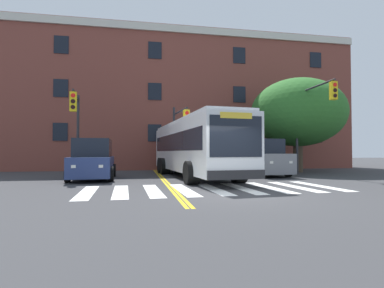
{
  "coord_description": "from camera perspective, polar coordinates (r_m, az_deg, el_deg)",
  "views": [
    {
      "loc": [
        -3.38,
        -9.77,
        1.47
      ],
      "look_at": [
        -0.43,
        6.58,
        1.93
      ],
      "focal_mm": 28.0,
      "sensor_mm": 36.0,
      "label": 1
    }
  ],
  "objects": [
    {
      "name": "lane_line_yellow_inner",
      "position": [
        25.75,
        -7.41,
        -4.83
      ],
      "size": [
        0.12,
        36.0,
        0.01
      ],
      "primitive_type": "cube",
      "color": "gold",
      "rests_on": "ground"
    },
    {
      "name": "crosswalk",
      "position": [
        12.13,
        4.06,
        -8.52
      ],
      "size": [
        10.33,
        4.45,
        0.01
      ],
      "color": "white",
      "rests_on": "ground"
    },
    {
      "name": "traffic_light_near_corner",
      "position": [
        20.2,
        21.6,
        5.73
      ],
      "size": [
        0.34,
        4.21,
        5.93
      ],
      "color": "#28282D",
      "rests_on": "ground"
    },
    {
      "name": "traffic_light_overhead",
      "position": [
        19.05,
        -2.43,
        3.05
      ],
      "size": [
        0.62,
        3.39,
        4.54
      ],
      "color": "#28282D",
      "rests_on": "ground"
    },
    {
      "name": "ground_plane",
      "position": [
        10.44,
        8.89,
        -9.66
      ],
      "size": [
        120.0,
        120.0,
        0.0
      ],
      "primitive_type": "plane",
      "color": "#38383A"
    },
    {
      "name": "building_facade",
      "position": [
        28.44,
        -7.48,
        7.83
      ],
      "size": [
        36.41,
        6.97,
        12.2
      ],
      "color": "brown",
      "rests_on": "ground"
    },
    {
      "name": "car_grey_far_lane",
      "position": [
        19.5,
        12.8,
        -2.68
      ],
      "size": [
        2.57,
        5.11,
        2.27
      ],
      "color": "slate",
      "rests_on": "ground"
    },
    {
      "name": "street_tree_curbside_large",
      "position": [
        23.55,
        19.46,
        5.63
      ],
      "size": [
        9.5,
        9.47,
        6.9
      ],
      "color": "#4C3D2D",
      "rests_on": "ground"
    },
    {
      "name": "lane_line_yellow_outer",
      "position": [
        25.76,
        -7.05,
        -4.83
      ],
      "size": [
        0.12,
        36.0,
        0.01
      ],
      "primitive_type": "cube",
      "color": "gold",
      "rests_on": "ground"
    },
    {
      "name": "car_navy_near_lane",
      "position": [
        17.23,
        -18.28,
        -2.94
      ],
      "size": [
        2.42,
        5.25,
        2.18
      ],
      "color": "navy",
      "rests_on": "ground"
    },
    {
      "name": "traffic_light_far_corner",
      "position": [
        18.36,
        -21.22,
        4.61
      ],
      "size": [
        0.64,
        3.52,
        5.01
      ],
      "color": "#28282D",
      "rests_on": "ground"
    },
    {
      "name": "city_bus",
      "position": [
        17.67,
        0.19,
        -0.55
      ],
      "size": [
        3.71,
        12.63,
        3.29
      ],
      "color": "white",
      "rests_on": "ground"
    }
  ]
}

